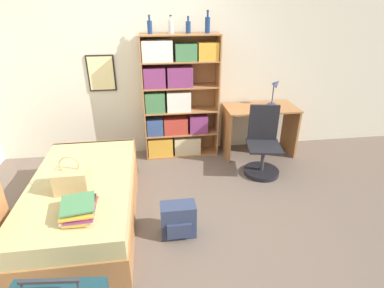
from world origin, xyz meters
name	(u,v)px	position (x,y,z in m)	size (l,w,h in m)	color
ground_plane	(150,214)	(0.00, 0.00, 0.00)	(14.00, 14.00, 0.00)	#66564C
wall_back	(143,68)	(0.00, 1.63, 1.30)	(10.00, 0.09, 2.60)	beige
bed	(85,200)	(-0.68, 0.02, 0.25)	(1.04, 1.90, 0.51)	#A36B3D
handbag	(72,179)	(-0.71, -0.16, 0.62)	(0.31, 0.24, 0.36)	tan
book_stack_on_bed	(79,209)	(-0.57, -0.56, 0.57)	(0.32, 0.37, 0.12)	silver
bookcase	(175,100)	(0.43, 1.42, 0.87)	(1.08, 0.30, 1.77)	#A36B3D
bottle_green	(150,27)	(0.12, 1.44, 1.86)	(0.06, 0.06, 0.23)	navy
bottle_brown	(171,26)	(0.40, 1.47, 1.86)	(0.07, 0.07, 0.23)	#B7BCC1
bottle_clear	(188,27)	(0.62, 1.44, 1.85)	(0.07, 0.07, 0.21)	navy
bottle_blue	(208,24)	(0.88, 1.43, 1.88)	(0.07, 0.07, 0.28)	navy
desk	(259,122)	(1.68, 1.29, 0.51)	(1.05, 0.57, 0.75)	#A36B3D
desk_lamp	(275,87)	(1.91, 1.38, 1.01)	(0.17, 0.12, 0.39)	navy
desk_chair	(262,153)	(1.54, 0.72, 0.29)	(0.51, 0.51, 0.93)	black
backpack	(178,220)	(0.29, -0.36, 0.18)	(0.35, 0.22, 0.36)	#2D3856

